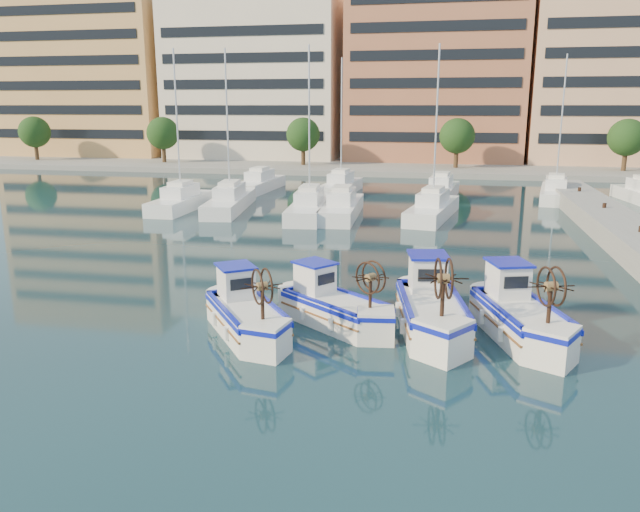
# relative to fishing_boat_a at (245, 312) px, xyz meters

# --- Properties ---
(ground) EXTENTS (300.00, 300.00, 0.00)m
(ground) POSITION_rel_fishing_boat_a_xyz_m (3.47, 1.14, -0.75)
(ground) COLOR #1B4048
(ground) RESTS_ON ground
(waterfront) EXTENTS (180.00, 40.00, 25.60)m
(waterfront) POSITION_rel_fishing_boat_a_xyz_m (12.71, 66.18, 10.34)
(waterfront) COLOR gray
(waterfront) RESTS_ON ground
(yacht_marina) EXTENTS (37.55, 21.59, 11.50)m
(yacht_marina) POSITION_rel_fishing_boat_a_xyz_m (0.77, 28.91, -0.23)
(yacht_marina) COLOR white
(yacht_marina) RESTS_ON ground
(fishing_boat_a) EXTENTS (3.87, 4.45, 2.74)m
(fishing_boat_a) POSITION_rel_fishing_boat_a_xyz_m (0.00, 0.00, 0.00)
(fishing_boat_a) COLOR white
(fishing_boat_a) RESTS_ON ground
(fishing_boat_b) EXTENTS (4.28, 3.88, 2.66)m
(fishing_boat_b) POSITION_rel_fishing_boat_a_xyz_m (2.76, 1.47, -0.02)
(fishing_boat_b) COLOR white
(fishing_boat_b) RESTS_ON ground
(fishing_boat_c) EXTENTS (2.80, 5.10, 3.10)m
(fishing_boat_c) POSITION_rel_fishing_boat_a_xyz_m (6.16, 1.53, 0.10)
(fishing_boat_c) COLOR white
(fishing_boat_c) RESTS_ON ground
(fishing_boat_d) EXTENTS (3.20, 4.88, 2.95)m
(fishing_boat_d) POSITION_rel_fishing_boat_a_xyz_m (9.06, 1.53, 0.06)
(fishing_boat_d) COLOR white
(fishing_boat_d) RESTS_ON ground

